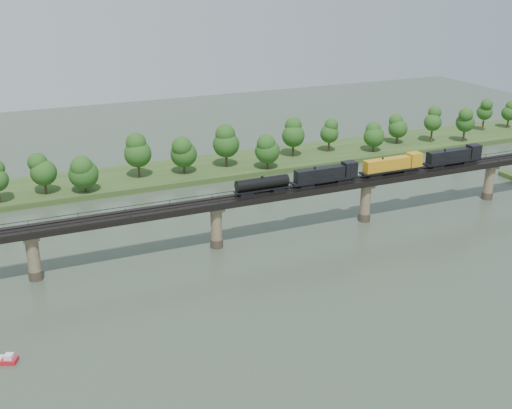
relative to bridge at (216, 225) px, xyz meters
name	(u,v)px	position (x,y,z in m)	size (l,w,h in m)	color
ground	(271,307)	(0.00, -30.00, -5.46)	(400.00, 400.00, 0.00)	#344033
far_bank	(154,175)	(0.00, 55.00, -4.66)	(300.00, 24.00, 1.60)	#2F491D
bridge	(216,225)	(0.00, 0.00, 0.00)	(236.00, 30.00, 11.50)	#473A2D
bridge_superstructure	(216,199)	(0.00, 0.00, 6.33)	(220.00, 4.90, 0.75)	black
far_treeline	(129,157)	(-8.21, 50.52, 3.37)	(289.06, 17.54, 13.60)	#382619
freight_train	(370,169)	(40.86, 0.00, 8.35)	(70.36, 2.74, 4.84)	black
motorboat	(1,360)	(-48.52, -28.60, -4.92)	(5.90, 4.17, 1.56)	red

